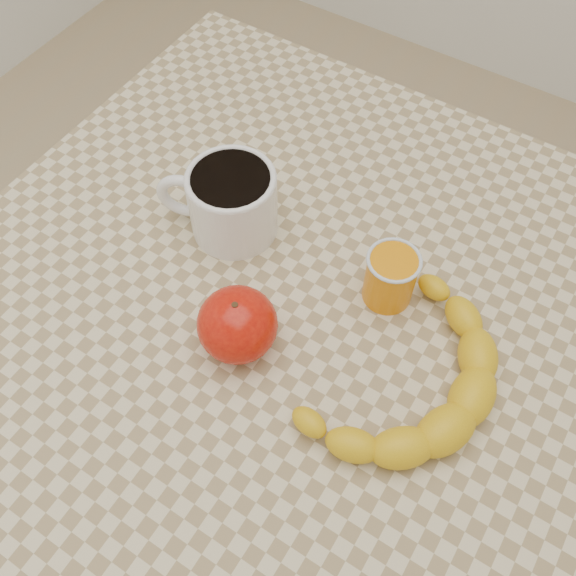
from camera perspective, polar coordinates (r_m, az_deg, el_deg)
The scene contains 6 objects.
ground at distance 1.43m, azimuth 0.00°, elevation -17.11°, with size 3.00×3.00×0.00m, color tan.
table at distance 0.81m, azimuth 0.00°, elevation -4.08°, with size 0.80×0.80×0.75m.
coffee_mug at distance 0.76m, azimuth -5.17°, elevation 7.79°, with size 0.16×0.14×0.09m.
orange_juice_glass at distance 0.72m, azimuth 9.09°, elevation 0.98°, with size 0.06×0.06×0.07m.
apple at distance 0.68m, azimuth -4.52°, elevation -3.25°, with size 0.11×0.11×0.08m.
banana at distance 0.67m, azimuth 10.44°, elevation -7.91°, with size 0.29×0.34×0.05m, color yellow, non-canonical shape.
Camera 1 is at (0.21, -0.33, 1.37)m, focal length 40.00 mm.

